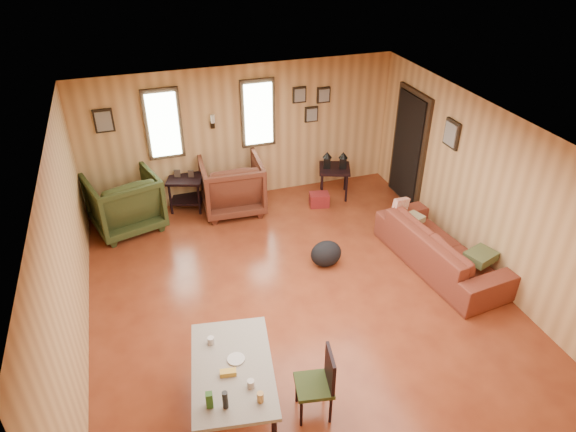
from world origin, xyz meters
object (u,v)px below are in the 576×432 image
Objects in this scene: sofa at (442,242)px; side_table at (335,166)px; recliner_brown at (232,183)px; end_table at (186,187)px; dining_table at (232,372)px; recliner_green at (124,199)px.

sofa is 2.58m from side_table.
recliner_brown is at bearing 38.42° from sofa.
sofa is at bearing 137.72° from recliner_brown.
side_table is (-0.66, 2.48, 0.16)m from sofa.
recliner_brown is 1.40× the size of end_table.
sofa is 3.62m from recliner_brown.
dining_table is (-0.93, -4.16, 0.10)m from recliner_brown.
recliner_green is 1.43× the size of end_table.
side_table is at bearing 8.81° from sofa.
sofa is 2.07× the size of recliner_green.
recliner_green is 1.10m from end_table.
end_table is at bearing 171.66° from side_table.
recliner_green reaches higher than dining_table.
dining_table is (0.86, -4.13, 0.09)m from recliner_green.
recliner_brown is 4.26m from dining_table.
recliner_green is (-4.33, 2.55, 0.10)m from sofa.
sofa is 2.95× the size of end_table.
recliner_brown is 0.98× the size of recliner_green.
dining_table reaches higher than sofa.
end_table is at bearing 42.73° from sofa.
end_table is (-0.75, 0.29, -0.11)m from recliner_brown.
side_table reaches higher than end_table.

